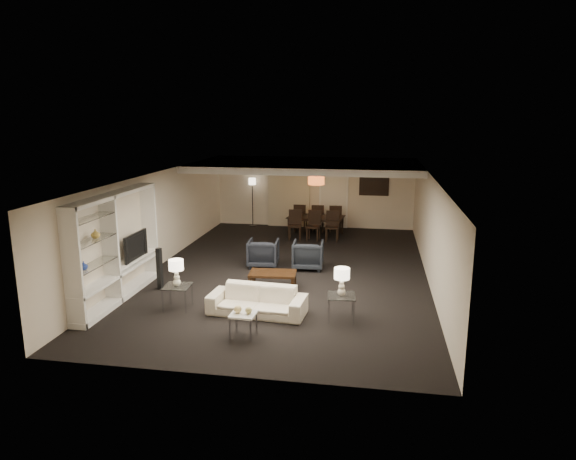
# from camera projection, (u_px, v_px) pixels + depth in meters

# --- Properties ---
(floor) EXTENTS (11.00, 11.00, 0.00)m
(floor) POSITION_uv_depth(u_px,v_px,m) (288.00, 271.00, 13.27)
(floor) COLOR black
(floor) RESTS_ON ground
(ceiling) EXTENTS (7.00, 11.00, 0.02)m
(ceiling) POSITION_uv_depth(u_px,v_px,m) (288.00, 175.00, 12.71)
(ceiling) COLOR silver
(ceiling) RESTS_ON ground
(wall_back) EXTENTS (7.00, 0.02, 2.50)m
(wall_back) POSITION_uv_depth(u_px,v_px,m) (314.00, 192.00, 18.27)
(wall_back) COLOR beige
(wall_back) RESTS_ON ground
(wall_front) EXTENTS (7.00, 0.02, 2.50)m
(wall_front) POSITION_uv_depth(u_px,v_px,m) (226.00, 300.00, 7.70)
(wall_front) COLOR beige
(wall_front) RESTS_ON ground
(wall_left) EXTENTS (0.02, 11.00, 2.50)m
(wall_left) POSITION_uv_depth(u_px,v_px,m) (158.00, 220.00, 13.57)
(wall_left) COLOR beige
(wall_left) RESTS_ON ground
(wall_right) EXTENTS (0.02, 11.00, 2.50)m
(wall_right) POSITION_uv_depth(u_px,v_px,m) (430.00, 229.00, 12.41)
(wall_right) COLOR beige
(wall_right) RESTS_ON ground
(ceiling_soffit) EXTENTS (7.00, 4.00, 0.20)m
(ceiling_soffit) POSITION_uv_depth(u_px,v_px,m) (307.00, 165.00, 16.10)
(ceiling_soffit) COLOR silver
(ceiling_soffit) RESTS_ON ceiling
(curtains) EXTENTS (1.50, 0.12, 2.40)m
(curtains) POSITION_uv_depth(u_px,v_px,m) (289.00, 193.00, 18.36)
(curtains) COLOR beige
(curtains) RESTS_ON wall_back
(door) EXTENTS (0.90, 0.05, 2.10)m
(door) POSITION_uv_depth(u_px,v_px,m) (334.00, 198.00, 18.17)
(door) COLOR silver
(door) RESTS_ON wall_back
(painting) EXTENTS (0.95, 0.04, 0.65)m
(painting) POSITION_uv_depth(u_px,v_px,m) (374.00, 185.00, 17.82)
(painting) COLOR #142D38
(painting) RESTS_ON wall_back
(media_unit) EXTENTS (0.38, 3.40, 2.35)m
(media_unit) POSITION_uv_depth(u_px,v_px,m) (116.00, 247.00, 11.05)
(media_unit) COLOR white
(media_unit) RESTS_ON wall_left
(pendant_light) EXTENTS (0.52, 0.52, 0.24)m
(pendant_light) POSITION_uv_depth(u_px,v_px,m) (316.00, 181.00, 16.15)
(pendant_light) COLOR #D8591E
(pendant_light) RESTS_ON ceiling_soffit
(sofa) EXTENTS (2.03, 0.93, 0.57)m
(sofa) POSITION_uv_depth(u_px,v_px,m) (257.00, 301.00, 10.39)
(sofa) COLOR beige
(sofa) RESTS_ON floor
(coffee_table) EXTENTS (1.12, 0.71, 0.39)m
(coffee_table) POSITION_uv_depth(u_px,v_px,m) (273.00, 280.00, 11.95)
(coffee_table) COLOR black
(coffee_table) RESTS_ON floor
(armchair_left) EXTENTS (0.84, 0.86, 0.73)m
(armchair_left) POSITION_uv_depth(u_px,v_px,m) (263.00, 253.00, 13.65)
(armchair_left) COLOR black
(armchair_left) RESTS_ON floor
(armchair_right) EXTENTS (0.83, 0.85, 0.73)m
(armchair_right) POSITION_uv_depth(u_px,v_px,m) (308.00, 255.00, 13.45)
(armchair_right) COLOR black
(armchair_right) RESTS_ON floor
(side_table_left) EXTENTS (0.58, 0.58, 0.50)m
(side_table_left) POSITION_uv_depth(u_px,v_px,m) (178.00, 297.00, 10.68)
(side_table_left) COLOR white
(side_table_left) RESTS_ON floor
(side_table_right) EXTENTS (0.59, 0.59, 0.50)m
(side_table_right) POSITION_uv_depth(u_px,v_px,m) (341.00, 307.00, 10.12)
(side_table_right) COLOR silver
(side_table_right) RESTS_ON floor
(table_lamp_left) EXTENTS (0.33, 0.33, 0.56)m
(table_lamp_left) POSITION_uv_depth(u_px,v_px,m) (176.00, 273.00, 10.56)
(table_lamp_left) COLOR #EDE8C8
(table_lamp_left) RESTS_ON side_table_left
(table_lamp_right) EXTENTS (0.33, 0.33, 0.56)m
(table_lamp_right) POSITION_uv_depth(u_px,v_px,m) (342.00, 282.00, 10.00)
(table_lamp_right) COLOR #F2E4CC
(table_lamp_right) RESTS_ON side_table_right
(marble_table) EXTENTS (0.47, 0.47, 0.45)m
(marble_table) POSITION_uv_depth(u_px,v_px,m) (243.00, 325.00, 9.35)
(marble_table) COLOR white
(marble_table) RESTS_ON floor
(gold_gourd_a) EXTENTS (0.14, 0.14, 0.14)m
(gold_gourd_a) POSITION_uv_depth(u_px,v_px,m) (238.00, 309.00, 9.30)
(gold_gourd_a) COLOR #F1D17F
(gold_gourd_a) RESTS_ON marble_table
(gold_gourd_b) EXTENTS (0.13, 0.13, 0.13)m
(gold_gourd_b) POSITION_uv_depth(u_px,v_px,m) (249.00, 310.00, 9.27)
(gold_gourd_b) COLOR tan
(gold_gourd_b) RESTS_ON marble_table
(television) EXTENTS (1.05, 0.14, 0.61)m
(television) POSITION_uv_depth(u_px,v_px,m) (131.00, 246.00, 11.67)
(television) COLOR black
(television) RESTS_ON media_unit
(vase_blue) EXTENTS (0.16, 0.16, 0.17)m
(vase_blue) POSITION_uv_depth(u_px,v_px,m) (84.00, 266.00, 9.82)
(vase_blue) COLOR #233B99
(vase_blue) RESTS_ON media_unit
(vase_amber) EXTENTS (0.18, 0.18, 0.19)m
(vase_amber) POSITION_uv_depth(u_px,v_px,m) (95.00, 234.00, 10.20)
(vase_amber) COLOR #B2903B
(vase_amber) RESTS_ON media_unit
(floor_speaker) EXTENTS (0.13, 0.13, 0.99)m
(floor_speaker) POSITION_uv_depth(u_px,v_px,m) (160.00, 269.00, 11.81)
(floor_speaker) COLOR black
(floor_speaker) RESTS_ON floor
(dining_table) EXTENTS (1.92, 1.20, 0.64)m
(dining_table) POSITION_uv_depth(u_px,v_px,m) (316.00, 226.00, 17.08)
(dining_table) COLOR black
(dining_table) RESTS_ON floor
(chair_nl) EXTENTS (0.47, 0.47, 0.95)m
(chair_nl) POSITION_uv_depth(u_px,v_px,m) (295.00, 225.00, 16.52)
(chair_nl) COLOR black
(chair_nl) RESTS_ON floor
(chair_nm) EXTENTS (0.48, 0.48, 0.95)m
(chair_nm) POSITION_uv_depth(u_px,v_px,m) (313.00, 226.00, 16.42)
(chair_nm) COLOR black
(chair_nm) RESTS_ON floor
(chair_nr) EXTENTS (0.44, 0.44, 0.95)m
(chair_nr) POSITION_uv_depth(u_px,v_px,m) (332.00, 226.00, 16.33)
(chair_nr) COLOR black
(chair_nr) RESTS_ON floor
(chair_fl) EXTENTS (0.47, 0.47, 0.95)m
(chair_fl) POSITION_uv_depth(u_px,v_px,m) (301.00, 217.00, 17.77)
(chair_fl) COLOR black
(chair_fl) RESTS_ON floor
(chair_fm) EXTENTS (0.47, 0.47, 0.95)m
(chair_fm) POSITION_uv_depth(u_px,v_px,m) (318.00, 218.00, 17.67)
(chair_fm) COLOR black
(chair_fm) RESTS_ON floor
(chair_fr) EXTENTS (0.48, 0.48, 0.95)m
(chair_fr) POSITION_uv_depth(u_px,v_px,m) (335.00, 218.00, 17.57)
(chair_fr) COLOR black
(chair_fr) RESTS_ON floor
(floor_lamp) EXTENTS (0.28, 0.28, 1.74)m
(floor_lamp) POSITION_uv_depth(u_px,v_px,m) (253.00, 202.00, 18.43)
(floor_lamp) COLOR black
(floor_lamp) RESTS_ON floor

